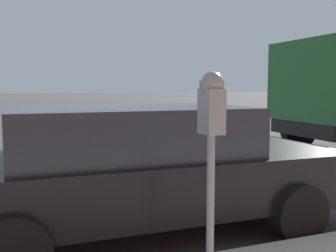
{
  "coord_description": "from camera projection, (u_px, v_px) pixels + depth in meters",
  "views": [
    {
      "loc": [
        -5.36,
        1.06,
        1.68
      ],
      "look_at": [
        -2.35,
        -0.12,
        1.36
      ],
      "focal_mm": 42.0,
      "sensor_mm": 36.0,
      "label": 1
    }
  ],
  "objects": [
    {
      "name": "car_black",
      "position": [
        142.0,
        166.0,
        4.52
      ],
      "size": [
        2.06,
        4.68,
        1.46
      ],
      "rotation": [
        0.0,
        0.0,
        3.13
      ],
      "color": "black",
      "rests_on": "ground_plane"
    },
    {
      "name": "parking_meter",
      "position": [
        211.0,
        124.0,
        2.95
      ],
      "size": [
        0.21,
        0.19,
        1.66
      ],
      "color": "gray",
      "rests_on": "sidewalk"
    },
    {
      "name": "ground_plane",
      "position": [
        99.0,
        207.0,
        5.52
      ],
      "size": [
        220.0,
        220.0,
        0.0
      ],
      "primitive_type": "plane",
      "color": "#3D3A3A"
    }
  ]
}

